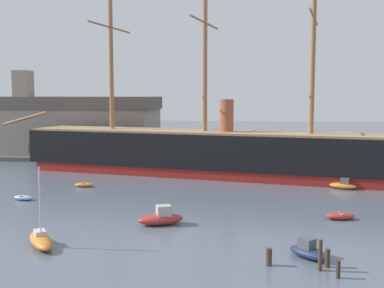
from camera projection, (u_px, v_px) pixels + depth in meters
name	position (u px, v px, depth m)	size (l,w,h in m)	color
tall_ship	(205.00, 152.00, 72.23)	(68.47, 19.78, 33.22)	maroon
sailboat_foreground_left	(41.00, 240.00, 38.44)	(4.17, 5.02, 6.61)	orange
motorboat_foreground_right	(309.00, 251.00, 35.63)	(3.58, 3.52, 1.49)	#1E284C
motorboat_near_centre	(161.00, 218.00, 44.87)	(4.76, 3.35, 1.84)	#B22D28
dinghy_mid_left	(23.00, 198.00, 55.34)	(2.62, 1.47, 0.58)	#7FB2D6
dinghy_mid_right	(340.00, 216.00, 46.73)	(3.08, 1.74, 0.69)	#B22D28
dinghy_alongside_bow	(84.00, 185.00, 63.26)	(2.57, 1.27, 0.59)	orange
motorboat_alongside_stern	(343.00, 185.00, 61.92)	(3.79, 2.60, 1.47)	orange
dinghy_far_left	(45.00, 164.00, 82.06)	(3.20, 2.01, 0.70)	#7FB2D6
dinghy_distant_centre	(231.00, 159.00, 89.47)	(1.00, 2.27, 0.54)	gray
mooring_piling_nearest	(269.00, 257.00, 34.08)	(0.44, 0.44, 1.28)	#423323
mooring_piling_left_pair	(338.00, 270.00, 31.72)	(0.28, 0.28, 1.20)	#382B1E
mooring_piling_right_pair	(327.00, 258.00, 33.73)	(0.37, 0.37, 1.35)	#423323
mooring_piling_midwater	(320.00, 255.00, 33.04)	(0.29, 0.29, 2.23)	#423323
dockside_warehouse_left	(55.00, 126.00, 95.06)	(44.25, 18.44, 17.24)	#565659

